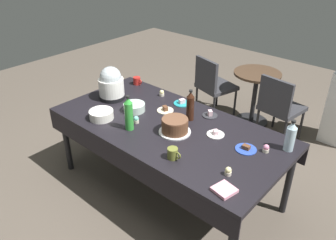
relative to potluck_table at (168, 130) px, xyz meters
name	(u,v)px	position (x,y,z in m)	size (l,w,h in m)	color
ground	(168,188)	(0.00, 0.00, -0.69)	(9.00, 9.00, 0.00)	brown
potluck_table	(168,130)	(0.00, 0.00, 0.00)	(2.20, 1.10, 0.75)	black
frosted_layer_cake	(175,126)	(0.13, -0.06, 0.13)	(0.28, 0.28, 0.14)	silver
slow_cooker	(111,84)	(-0.81, 0.02, 0.22)	(0.27, 0.27, 0.35)	black
glass_salad_bowl	(134,107)	(-0.43, -0.02, 0.10)	(0.21, 0.21, 0.08)	#B2C6BC
ceramic_snack_bowl	(101,115)	(-0.55, -0.33, 0.10)	(0.23, 0.23, 0.08)	silver
dessert_plate_charcoal	(210,115)	(0.19, 0.39, 0.08)	(0.15, 0.15, 0.06)	#2D2D33
dessert_plate_cobalt	(246,149)	(0.74, 0.12, 0.07)	(0.17, 0.17, 0.04)	#2D4CB2
dessert_plate_white	(216,134)	(0.42, 0.15, 0.07)	(0.15, 0.15, 0.05)	white
dessert_plate_cream	(165,110)	(-0.20, 0.18, 0.07)	(0.16, 0.16, 0.05)	beige
dessert_plate_teal	(182,103)	(-0.18, 0.41, 0.07)	(0.17, 0.17, 0.05)	teal
cupcake_berry	(228,171)	(0.81, -0.25, 0.09)	(0.05, 0.05, 0.07)	beige
cupcake_cocoa	(162,93)	(-0.46, 0.41, 0.09)	(0.05, 0.05, 0.07)	beige
cupcake_rose	(266,148)	(0.87, 0.20, 0.09)	(0.05, 0.05, 0.07)	beige
cupcake_mint	(136,120)	(-0.25, -0.17, 0.09)	(0.05, 0.05, 0.07)	beige
soda_bottle_lime_soda	(129,114)	(-0.21, -0.28, 0.22)	(0.08, 0.08, 0.33)	green
soda_bottle_cola	(190,106)	(0.09, 0.21, 0.20)	(0.07, 0.07, 0.30)	#33190F
soda_bottle_water	(290,137)	(0.99, 0.35, 0.19)	(0.08, 0.08, 0.27)	silver
coffee_mug_red	(137,81)	(-0.88, 0.45, 0.10)	(0.12, 0.08, 0.09)	#B2231E
coffee_mug_olive	(173,153)	(0.37, -0.36, 0.11)	(0.12, 0.08, 0.09)	olive
paper_napkin_stack	(224,190)	(0.88, -0.42, 0.07)	(0.14, 0.14, 0.02)	pink
maroon_chair_left	(213,83)	(-0.57, 1.55, -0.20)	(0.54, 0.54, 0.85)	#333338
maroon_chair_right	(279,105)	(0.39, 1.55, -0.20)	(0.50, 0.50, 0.85)	#333338
round_cafe_table	(255,88)	(-0.05, 1.78, -0.19)	(0.60, 0.60, 0.72)	#473323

